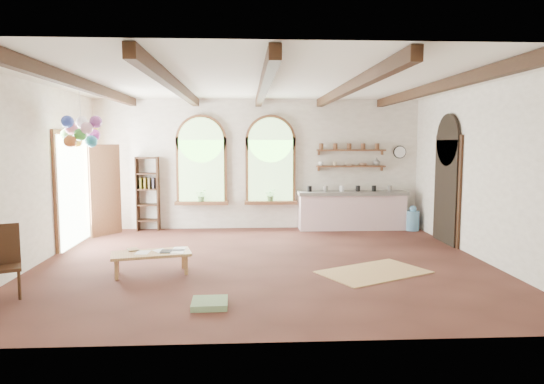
{
  "coord_description": "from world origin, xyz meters",
  "views": [
    {
      "loc": [
        -0.31,
        -8.54,
        2.17
      ],
      "look_at": [
        0.18,
        0.6,
        1.21
      ],
      "focal_mm": 32.0,
      "sensor_mm": 36.0,
      "label": 1
    }
  ],
  "objects": [
    {
      "name": "tablet",
      "position": [
        -1.64,
        -0.62,
        0.37
      ],
      "size": [
        0.18,
        0.25,
        0.01
      ],
      "primitive_type": "cube",
      "rotation": [
        0.0,
        0.0,
        -0.01
      ],
      "color": "black",
      "rests_on": "coffee_table"
    },
    {
      "name": "floor_cushion",
      "position": [
        -0.8,
        -2.3,
        0.04
      ],
      "size": [
        0.48,
        0.48,
        0.08
      ],
      "primitive_type": "cube",
      "rotation": [
        0.0,
        0.0,
        0.02
      ],
      "color": "#6B8C61",
      "rests_on": "floor"
    },
    {
      "name": "floor_mat",
      "position": [
        1.8,
        -0.78,
        0.01
      ],
      "size": [
        2.01,
        1.73,
        0.02
      ],
      "primitive_type": "cube",
      "rotation": [
        0.0,
        0.0,
        0.48
      ],
      "color": "tan",
      "rests_on": "floor"
    },
    {
      "name": "shelf_bowl_a",
      "position": [
        2.25,
        3.38,
        1.6
      ],
      "size": [
        0.22,
        0.22,
        0.05
      ],
      "primitive_type": "imported",
      "color": "beige",
      "rests_on": "wall_shelf_lower"
    },
    {
      "name": "table_book",
      "position": [
        -2.29,
        -0.52,
        0.37
      ],
      "size": [
        0.27,
        0.31,
        0.02
      ],
      "primitive_type": "imported",
      "rotation": [
        0.0,
        0.0,
        0.42
      ],
      "color": "olive",
      "rests_on": "coffee_table"
    },
    {
      "name": "water_jug_b",
      "position": [
        3.53,
        3.2,
        0.27
      ],
      "size": [
        0.32,
        0.32,
        0.62
      ],
      "color": "#548CB4",
      "rests_on": "floor"
    },
    {
      "name": "shelf_bowl_b",
      "position": [
        2.6,
        3.38,
        1.6
      ],
      "size": [
        0.2,
        0.2,
        0.06
      ],
      "primitive_type": "imported",
      "color": "#8C664C",
      "rests_on": "wall_shelf_lower"
    },
    {
      "name": "water_jug_a",
      "position": [
        3.75,
        2.94,
        0.27
      ],
      "size": [
        0.32,
        0.32,
        0.61
      ],
      "color": "#548CB4",
      "rests_on": "floor"
    },
    {
      "name": "shelf_cup_b",
      "position": [
        1.9,
        3.38,
        1.62
      ],
      "size": [
        0.1,
        0.1,
        0.09
      ],
      "primitive_type": "imported",
      "color": "beige",
      "rests_on": "wall_shelf_lower"
    },
    {
      "name": "right_doorway",
      "position": [
        3.95,
        1.5,
        1.1
      ],
      "size": [
        0.1,
        1.3,
        2.4
      ],
      "primitive_type": "cube",
      "color": "black",
      "rests_on": "floor"
    },
    {
      "name": "wall_shelf_upper",
      "position": [
        2.3,
        3.38,
        1.95
      ],
      "size": [
        1.7,
        0.24,
        0.04
      ],
      "primitive_type": "cube",
      "color": "brown",
      "rests_on": "wall_back"
    },
    {
      "name": "left_doorway",
      "position": [
        -3.95,
        1.8,
        1.15
      ],
      "size": [
        0.1,
        1.9,
        2.5
      ],
      "primitive_type": "cube",
      "color": "brown",
      "rests_on": "floor"
    },
    {
      "name": "kitchen_counter",
      "position": [
        2.3,
        3.2,
        0.48
      ],
      "size": [
        2.68,
        0.62,
        0.94
      ],
      "color": "beige",
      "rests_on": "floor"
    },
    {
      "name": "window_right",
      "position": [
        0.3,
        3.43,
        1.63
      ],
      "size": [
        1.3,
        0.28,
        2.2
      ],
      "color": "brown",
      "rests_on": "floor"
    },
    {
      "name": "ceiling_beams",
      "position": [
        0.0,
        0.0,
        3.1
      ],
      "size": [
        6.2,
        6.8,
        0.18
      ],
      "primitive_type": null,
      "color": "#362211",
      "rests_on": "ceiling"
    },
    {
      "name": "bookshelf",
      "position": [
        -2.7,
        3.32,
        0.9
      ],
      "size": [
        0.53,
        0.32,
        1.8
      ],
      "color": "#362211",
      "rests_on": "floor"
    },
    {
      "name": "shelf_vase",
      "position": [
        2.95,
        3.38,
        1.67
      ],
      "size": [
        0.18,
        0.18,
        0.19
      ],
      "primitive_type": "imported",
      "color": "slate",
      "rests_on": "wall_shelf_lower"
    },
    {
      "name": "window_left",
      "position": [
        -1.4,
        3.43,
        1.63
      ],
      "size": [
        1.3,
        0.28,
        2.2
      ],
      "color": "brown",
      "rests_on": "floor"
    },
    {
      "name": "shelf_cup_a",
      "position": [
        1.55,
        3.38,
        1.62
      ],
      "size": [
        0.12,
        0.1,
        0.1
      ],
      "primitive_type": "imported",
      "color": "white",
      "rests_on": "wall_shelf_lower"
    },
    {
      "name": "potted_plant_left",
      "position": [
        -1.4,
        3.32,
        0.85
      ],
      "size": [
        0.27,
        0.23,
        0.3
      ],
      "primitive_type": "imported",
      "color": "#598C4C",
      "rests_on": "window_left"
    },
    {
      "name": "balloon_cluster",
      "position": [
        -3.4,
        0.8,
        2.35
      ],
      "size": [
        0.85,
        0.85,
        1.15
      ],
      "color": "white",
      "rests_on": "floor"
    },
    {
      "name": "side_chair",
      "position": [
        -3.66,
        -1.78,
        0.29
      ],
      "size": [
        0.53,
        0.53,
        1.02
      ],
      "color": "#362211",
      "rests_on": "floor"
    },
    {
      "name": "coffee_table",
      "position": [
        -1.87,
        -0.66,
        0.32
      ],
      "size": [
        1.36,
        0.86,
        0.36
      ],
      "color": "tan",
      "rests_on": "floor"
    },
    {
      "name": "wall_clock",
      "position": [
        3.55,
        3.45,
        1.9
      ],
      "size": [
        0.32,
        0.04,
        0.32
      ],
      "primitive_type": "cylinder",
      "rotation": [
        1.57,
        0.0,
        0.0
      ],
      "color": "black",
      "rests_on": "wall_back"
    },
    {
      "name": "wall_shelf_lower",
      "position": [
        2.3,
        3.38,
        1.55
      ],
      "size": [
        1.7,
        0.24,
        0.04
      ],
      "primitive_type": "cube",
      "color": "brown",
      "rests_on": "wall_back"
    },
    {
      "name": "floor",
      "position": [
        0.0,
        0.0,
        0.0
      ],
      "size": [
        8.0,
        8.0,
        0.0
      ],
      "primitive_type": "plane",
      "color": "#562D23",
      "rests_on": "ground"
    },
    {
      "name": "potted_plant_right",
      "position": [
        0.3,
        3.32,
        0.85
      ],
      "size": [
        0.27,
        0.23,
        0.3
      ],
      "primitive_type": "imported",
      "color": "#598C4C",
      "rests_on": "window_right"
    }
  ]
}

